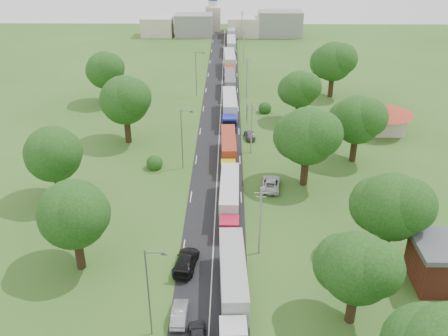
{
  "coord_description": "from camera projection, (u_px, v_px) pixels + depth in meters",
  "views": [
    {
      "loc": [
        1.94,
        -55.45,
        36.37
      ],
      "look_at": [
        1.1,
        9.34,
        3.0
      ],
      "focal_mm": 40.0,
      "sensor_mm": 36.0,
      "label": 1
    }
  ],
  "objects": [
    {
      "name": "ground",
      "position": [
        215.0,
        220.0,
        65.97
      ],
      "size": [
        260.0,
        260.0,
        0.0
      ],
      "primitive_type": "plane",
      "color": "#2D551C",
      "rests_on": "ground"
    },
    {
      "name": "road",
      "position": [
        218.0,
        155.0,
        83.75
      ],
      "size": [
        8.0,
        200.0,
        0.04
      ],
      "primitive_type": "cube",
      "color": "black",
      "rests_on": "ground"
    },
    {
      "name": "info_sign",
      "position": [
        247.0,
        107.0,
        95.65
      ],
      "size": [
        0.12,
        3.1,
        4.1
      ],
      "color": "slate",
      "rests_on": "ground"
    },
    {
      "name": "pole_1",
      "position": [
        260.0,
        220.0,
        57.54
      ],
      "size": [
        1.6,
        0.24,
        9.0
      ],
      "color": "gray",
      "rests_on": "ground"
    },
    {
      "name": "pole_2",
      "position": [
        251.0,
        127.0,
        82.43
      ],
      "size": [
        1.6,
        0.24,
        9.0
      ],
      "color": "gray",
      "rests_on": "ground"
    },
    {
      "name": "pole_3",
      "position": [
        247.0,
        77.0,
        107.32
      ],
      "size": [
        1.6,
        0.24,
        9.0
      ],
      "color": "gray",
      "rests_on": "ground"
    },
    {
      "name": "pole_4",
      "position": [
        244.0,
        46.0,
        132.21
      ],
      "size": [
        1.6,
        0.24,
        9.0
      ],
      "color": "gray",
      "rests_on": "ground"
    },
    {
      "name": "pole_5",
      "position": [
        242.0,
        25.0,
        157.1
      ],
      "size": [
        1.6,
        0.24,
        9.0
      ],
      "color": "gray",
      "rests_on": "ground"
    },
    {
      "name": "lamp_0",
      "position": [
        150.0,
        289.0,
        45.71
      ],
      "size": [
        2.03,
        0.22,
        10.0
      ],
      "color": "slate",
      "rests_on": "ground"
    },
    {
      "name": "lamp_1",
      "position": [
        183.0,
        136.0,
        76.83
      ],
      "size": [
        2.03,
        0.22,
        10.0
      ],
      "color": "slate",
      "rests_on": "ground"
    },
    {
      "name": "lamp_2",
      "position": [
        197.0,
        72.0,
        107.94
      ],
      "size": [
        2.03,
        0.22,
        10.0
      ],
      "color": "slate",
      "rests_on": "ground"
    },
    {
      "name": "tree_2",
      "position": [
        357.0,
        267.0,
        46.92
      ],
      "size": [
        8.0,
        8.0,
        10.1
      ],
      "color": "#382616",
      "rests_on": "ground"
    },
    {
      "name": "tree_3",
      "position": [
        392.0,
        206.0,
        55.46
      ],
      "size": [
        8.8,
        8.8,
        11.07
      ],
      "color": "#382616",
      "rests_on": "ground"
    },
    {
      "name": "tree_4",
      "position": [
        307.0,
        136.0,
        71.27
      ],
      "size": [
        9.6,
        9.6,
        12.05
      ],
      "color": "#382616",
      "rests_on": "ground"
    },
    {
      "name": "tree_5",
      "position": [
        357.0,
        119.0,
        78.55
      ],
      "size": [
        8.8,
        8.8,
        11.07
      ],
      "color": "#382616",
      "rests_on": "ground"
    },
    {
      "name": "tree_6",
      "position": [
        299.0,
        89.0,
        94.02
      ],
      "size": [
        8.0,
        8.0,
        10.1
      ],
      "color": "#382616",
      "rests_on": "ground"
    },
    {
      "name": "tree_7",
      "position": [
        333.0,
        61.0,
        106.7
      ],
      "size": [
        9.6,
        9.6,
        12.05
      ],
      "color": "#382616",
      "rests_on": "ground"
    },
    {
      "name": "tree_10",
      "position": [
        73.0,
        213.0,
        54.09
      ],
      "size": [
        8.8,
        8.8,
        11.07
      ],
      "color": "#382616",
      "rests_on": "ground"
    },
    {
      "name": "tree_11",
      "position": [
        53.0,
        153.0,
        67.5
      ],
      "size": [
        8.8,
        8.8,
        11.07
      ],
      "color": "#382616",
      "rests_on": "ground"
    },
    {
      "name": "tree_12",
      "position": [
        125.0,
        100.0,
        84.94
      ],
      "size": [
        9.6,
        9.6,
        12.05
      ],
      "color": "#382616",
      "rests_on": "ground"
    },
    {
      "name": "tree_13",
      "position": [
        105.0,
        70.0,
        103.08
      ],
      "size": [
        8.8,
        8.8,
        11.07
      ],
      "color": "#382616",
      "rests_on": "ground"
    },
    {
      "name": "house_cream",
      "position": [
        384.0,
        114.0,
        90.63
      ],
      "size": [
        10.08,
        10.08,
        5.8
      ],
      "color": "beige",
      "rests_on": "ground"
    },
    {
      "name": "distant_town",
      "position": [
        227.0,
        25.0,
        162.15
      ],
      "size": [
        52.0,
        8.0,
        8.0
      ],
      "color": "gray",
      "rests_on": "ground"
    },
    {
      "name": "church",
      "position": [
        213.0,
        15.0,
        168.44
      ],
      "size": [
        5.0,
        5.0,
        12.3
      ],
      "color": "beige",
      "rests_on": "ground"
    },
    {
      "name": "truck_0",
      "position": [
        233.0,
        283.0,
        51.42
      ],
      "size": [
        3.13,
        15.34,
        4.24
      ],
      "color": "silver",
      "rests_on": "ground"
    },
    {
      "name": "truck_1",
      "position": [
        229.0,
        198.0,
        66.88
      ],
      "size": [
        2.67,
        14.5,
        4.02
      ],
      "color": "#BE1536",
      "rests_on": "ground"
    },
    {
      "name": "truck_2",
      "position": [
        229.0,
        149.0,
        81.03
      ],
      "size": [
        2.6,
        13.53,
        3.75
      ],
      "color": "#B8B915",
      "rests_on": "ground"
    },
    {
      "name": "truck_3",
      "position": [
        230.0,
        108.0,
        97.42
      ],
      "size": [
        3.0,
        15.44,
        4.27
      ],
      "color": "#1A25A0",
      "rests_on": "ground"
    },
    {
      "name": "truck_4",
      "position": [
        230.0,
        84.0,
        111.54
      ],
      "size": [
        2.53,
        13.92,
        3.86
      ],
      "color": "silver",
      "rests_on": "ground"
    },
    {
      "name": "truck_5",
      "position": [
        230.0,
        62.0,
        126.86
      ],
      "size": [
        3.12,
        15.5,
        4.29
      ],
      "color": "#AF351B",
      "rests_on": "ground"
    },
    {
      "name": "truck_6",
      "position": [
        231.0,
        46.0,
        142.72
      ],
      "size": [
        2.52,
        14.27,
        3.96
      ],
      "color": "#225B22",
      "rests_on": "ground"
    },
    {
      "name": "truck_7",
      "position": [
        232.0,
        34.0,
        157.55
      ],
      "size": [
        2.67,
        13.64,
        3.77
      ],
      "color": "silver",
      "rests_on": "ground"
    },
    {
      "name": "car_lane_mid",
      "position": [
        179.0,
        314.0,
        49.68
      ],
      "size": [
        1.53,
        4.29,
        1.41
      ],
      "primitive_type": "imported",
      "rotation": [
        0.0,
        0.0,
        3.13
      ],
      "color": "gray",
      "rests_on": "ground"
    },
    {
      "name": "car_lane_rear",
      "position": [
        186.0,
        261.0,
        56.89
      ],
      "size": [
        3.08,
        6.03,
        1.67
      ],
      "primitive_type": "imported",
      "rotation": [
        0.0,
        0.0,
        3.01
      ],
      "color": "black",
      "rests_on": "ground"
    },
    {
      "name": "car_verge_near",
      "position": [
        271.0,
        183.0,
        73.32
      ],
      "size": [
        3.37,
        5.99,
        1.58
      ],
      "primitive_type": "imported",
      "rotation": [
        0.0,
        0.0,
        3.01
      ],
      "color": "silver",
      "rests_on": "ground"
    },
    {
      "name": "car_verge_far",
      "position": [
        250.0,
        135.0,
        89.53
      ],
      "size": [
        2.17,
        4.35,
        1.42
      ],
      "primitive_type": "imported",
      "rotation": [
        0.0,
        0.0,
        3.26
      ],
      "color": "#5A5C61",
      "rests_on": "ground"
    }
  ]
}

